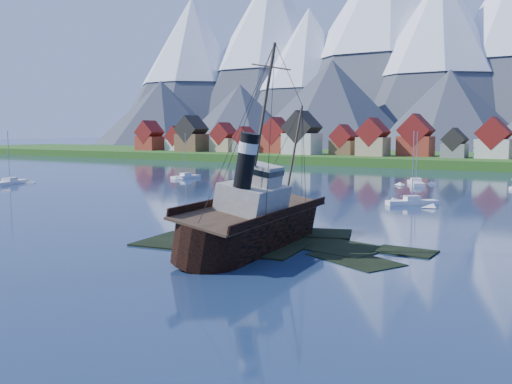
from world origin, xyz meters
The scene contains 10 objects.
ground centered at (0.00, 0.00, 0.00)m, with size 1400.00×1400.00×0.00m, color #1B2D4C.
shoal centered at (1.78, 2.15, -0.35)m, with size 31.71×21.24×1.14m.
shore_bank centered at (0.00, 170.00, 0.00)m, with size 600.00×80.00×3.20m, color #224914.
seawall centered at (0.00, 132.00, 0.00)m, with size 600.00×2.50×2.00m, color #3F3D38.
town centered at (-33.12, 152.18, 8.99)m, with size 250.96×16.69×17.30m.
tugboat_wreck centered at (0.40, 0.19, 2.80)m, with size 6.50×28.00×22.19m.
sailboat_a centered at (-85.10, 29.19, 0.28)m, with size 5.90×10.73×12.77m.
sailboat_b centered at (-60.85, 63.17, 0.29)m, with size 3.60×8.66×12.21m.
sailboat_c centered at (-5.32, 77.36, 0.29)m, with size 6.49×9.94×12.69m.
sailboat_f centered at (4.49, 42.04, 0.30)m, with size 7.87×7.19×12.80m.
Camera 1 is at (32.43, -51.29, 12.31)m, focal length 40.00 mm.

